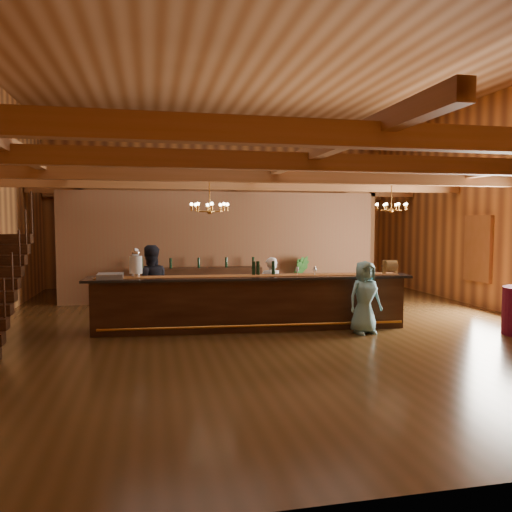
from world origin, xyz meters
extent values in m
plane|color=#412A12|center=(0.00, 0.00, 0.00)|extent=(14.00, 14.00, 0.00)
plane|color=#A16F46|center=(0.00, 0.00, 5.50)|extent=(14.00, 14.00, 0.00)
cube|color=#C57C3A|center=(0.00, 7.00, 2.75)|extent=(12.00, 0.10, 5.50)
cube|color=#C57C3A|center=(0.00, -7.00, 2.75)|extent=(12.00, 0.10, 5.50)
cube|color=#C57C3A|center=(6.00, 0.00, 2.75)|extent=(0.10, 14.00, 5.50)
cube|color=#965A35|center=(0.00, -5.50, 3.20)|extent=(11.90, 0.20, 0.28)
cube|color=#965A35|center=(0.00, -3.00, 3.20)|extent=(11.90, 0.20, 0.28)
cube|color=#965A35|center=(0.00, -0.50, 3.20)|extent=(11.90, 0.20, 0.28)
cube|color=#965A35|center=(0.00, 2.00, 3.20)|extent=(11.90, 0.20, 0.28)
cube|color=#965A35|center=(0.00, 4.50, 3.20)|extent=(11.90, 0.20, 0.28)
cube|color=#965A35|center=(0.00, 6.80, 3.20)|extent=(11.90, 0.20, 0.28)
cube|color=#965A35|center=(-4.50, 0.00, 3.34)|extent=(0.18, 13.90, 0.22)
cube|color=#965A35|center=(0.00, 0.00, 3.34)|extent=(0.18, 13.90, 0.22)
cube|color=#965A35|center=(4.50, 0.00, 3.34)|extent=(0.18, 13.90, 0.22)
cube|color=#965A35|center=(-4.50, 4.50, 1.60)|extent=(0.20, 0.20, 3.20)
cube|color=#965A35|center=(4.50, 4.50, 1.60)|extent=(0.20, 0.20, 3.20)
cube|color=brown|center=(-0.50, 3.50, 1.55)|extent=(9.00, 0.18, 3.10)
cube|color=white|center=(5.95, 1.00, 1.55)|extent=(0.12, 1.05, 1.75)
cube|color=#3F2515|center=(-5.45, 0.24, 1.70)|extent=(1.00, 0.28, 0.20)
cube|color=#3F2515|center=(-5.45, 0.52, 1.90)|extent=(1.00, 0.28, 0.20)
cube|color=#3F2515|center=(1.00, 5.50, 0.55)|extent=(1.20, 0.60, 1.10)
cube|color=brown|center=(-2.00, 5.50, 0.50)|extent=(1.00, 0.60, 1.00)
cube|color=#3F2515|center=(-0.48, -0.48, 0.54)|extent=(6.46, 1.17, 1.07)
cube|color=black|center=(-0.48, -0.48, 1.10)|extent=(6.79, 1.33, 0.05)
cube|color=maroon|center=(-0.48, -0.48, 1.13)|extent=(6.33, 0.89, 0.01)
cylinder|color=#C27E2F|center=(-0.48, -0.91, 0.16)|extent=(6.20, 0.51, 0.05)
cylinder|color=silver|center=(-2.83, -0.26, 1.16)|extent=(0.18, 0.18, 0.08)
cylinder|color=silver|center=(-2.83, -0.26, 1.38)|extent=(0.26, 0.26, 0.36)
sphere|color=silver|center=(-2.83, -0.26, 1.63)|extent=(0.18, 0.18, 0.18)
cube|color=gray|center=(-3.32, -0.33, 1.17)|extent=(0.50, 0.50, 0.10)
cube|color=brown|center=(2.39, -0.76, 1.27)|extent=(0.06, 0.06, 0.30)
cube|color=brown|center=(2.67, -0.76, 1.27)|extent=(0.06, 0.06, 0.30)
cylinder|color=brown|center=(2.53, -0.76, 1.30)|extent=(0.24, 0.24, 0.24)
cylinder|color=black|center=(-0.40, -0.36, 1.27)|extent=(0.07, 0.07, 0.30)
cylinder|color=black|center=(-0.31, -0.37, 1.27)|extent=(0.07, 0.07, 0.30)
cylinder|color=black|center=(0.02, -0.39, 1.27)|extent=(0.07, 0.07, 0.30)
cube|color=#3F2515|center=(-1.22, 3.16, 0.49)|extent=(3.49, 0.59, 0.98)
cylinder|color=#C27E2F|center=(-1.29, -0.05, 2.84)|extent=(0.02, 0.02, 0.73)
sphere|color=#C27E2F|center=(-1.29, -0.05, 2.47)|extent=(0.12, 0.12, 0.12)
torus|color=#C27E2F|center=(-1.29, -0.05, 2.57)|extent=(0.80, 0.80, 0.04)
cylinder|color=#C27E2F|center=(3.47, 1.08, 2.87)|extent=(0.02, 0.02, 0.66)
sphere|color=#C27E2F|center=(3.47, 1.08, 2.54)|extent=(0.12, 0.12, 0.12)
torus|color=#C27E2F|center=(3.47, 1.08, 2.64)|extent=(0.80, 0.80, 0.04)
imported|color=white|center=(0.10, 0.18, 0.73)|extent=(0.54, 0.37, 1.46)
imported|color=black|center=(-2.55, 0.30, 0.88)|extent=(0.94, 0.77, 1.76)
imported|color=#72B6C2|center=(1.69, -1.35, 0.74)|extent=(0.78, 0.57, 1.47)
imported|color=#22571E|center=(1.66, 3.24, 0.63)|extent=(0.71, 0.58, 1.26)
camera|label=1|loc=(-2.53, -10.63, 2.27)|focal=35.00mm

